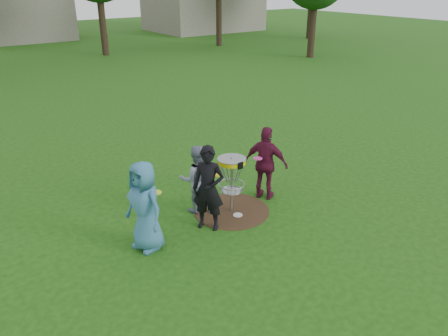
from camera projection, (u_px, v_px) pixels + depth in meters
ground at (231, 211)px, 10.34m from camera, size 100.00×100.00×0.00m
dirt_patch at (231, 211)px, 10.34m from camera, size 1.80×1.80×0.01m
player_blue at (145, 206)px, 8.59m from camera, size 0.81×1.04×1.89m
player_black at (208, 189)px, 9.29m from camera, size 0.79×0.83×1.91m
player_grey at (197, 179)px, 10.03m from camera, size 0.98×0.89×1.64m
player_maroon at (266, 164)px, 10.60m from camera, size 0.94×1.16×1.85m
disc_on_grass at (238, 215)px, 10.14m from camera, size 0.22×0.22×0.02m
disc_golf_basket at (232, 172)px, 9.93m from camera, size 0.66×0.67×1.38m
held_discs at (212, 174)px, 9.60m from camera, size 3.03×0.75×0.18m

